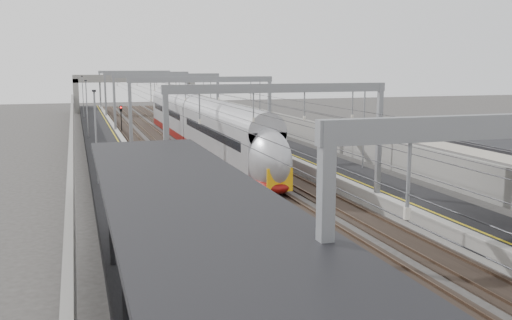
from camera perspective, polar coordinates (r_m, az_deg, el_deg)
platform_left at (r=53.42m, az=-14.41°, el=0.44°), size 4.00×120.00×1.00m
platform_right at (r=56.56m, az=1.98°, el=1.23°), size 4.00×120.00×1.00m
tracks at (r=54.50m, az=-5.97°, el=0.39°), size 11.40×140.00×0.20m
overhead_line at (r=60.37m, az=-7.36°, el=7.06°), size 13.00×140.00×6.60m
canopy_left at (r=11.62m, az=-2.99°, el=-8.19°), size 4.40×30.00×4.24m
overbridge at (r=108.32m, az=-12.00°, el=7.53°), size 22.00×2.20×6.90m
wall_left at (r=53.19m, az=-17.90°, el=1.44°), size 0.30×120.00×3.20m
wall_right at (r=57.56m, az=4.99°, el=2.45°), size 0.30×120.00×3.20m
train at (r=58.84m, az=-5.46°, el=3.13°), size 2.78×50.57×4.39m
signal_green at (r=75.34m, az=-13.34°, el=4.51°), size 0.32×0.32×3.48m
signal_red_near at (r=71.68m, az=-6.31°, el=4.46°), size 0.32×0.32×3.48m
signal_red_far at (r=77.36m, az=-5.50°, el=4.84°), size 0.32×0.32×3.48m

